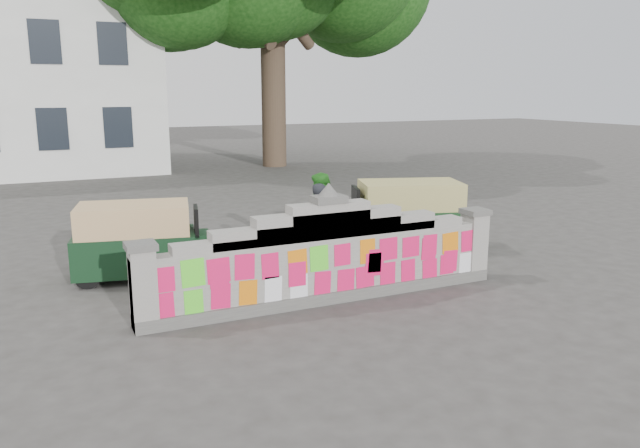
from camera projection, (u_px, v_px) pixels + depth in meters
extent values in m
plane|color=#383533|center=(328.00, 301.00, 10.51)|extent=(100.00, 100.00, 0.00)
cube|color=#4C4C49|center=(328.00, 295.00, 10.49)|extent=(6.40, 0.42, 0.20)
cube|color=gray|center=(328.00, 266.00, 10.39)|extent=(6.40, 0.32, 1.00)
cube|color=gray|center=(329.00, 233.00, 10.27)|extent=(5.20, 0.32, 0.14)
cube|color=gray|center=(329.00, 229.00, 10.25)|extent=(4.00, 0.32, 0.28)
cube|color=gray|center=(329.00, 224.00, 10.23)|extent=(2.60, 0.32, 0.44)
cube|color=gray|center=(329.00, 220.00, 10.22)|extent=(1.40, 0.32, 0.58)
cube|color=#4C4C49|center=(329.00, 199.00, 10.14)|extent=(0.55, 0.36, 0.12)
cone|color=#4C4C49|center=(329.00, 189.00, 10.11)|extent=(0.36, 0.36, 0.22)
cube|color=gray|center=(143.00, 290.00, 9.12)|extent=(0.36, 0.40, 1.24)
cube|color=#4C4C49|center=(141.00, 246.00, 8.98)|extent=(0.44, 0.44, 0.10)
cube|color=gray|center=(474.00, 246.00, 11.64)|extent=(0.36, 0.40, 1.24)
cube|color=#4C4C49|center=(475.00, 212.00, 11.50)|extent=(0.44, 0.44, 0.10)
cylinder|color=#38281E|center=(274.00, 100.00, 28.29)|extent=(1.10, 1.10, 6.00)
imported|color=black|center=(321.00, 252.00, 11.89)|extent=(1.78, 0.85, 0.90)
imported|color=black|center=(321.00, 236.00, 11.83)|extent=(0.45, 0.61, 1.53)
imported|color=#2C8624|center=(321.00, 216.00, 12.98)|extent=(0.82, 0.98, 1.80)
cube|color=black|center=(136.00, 252.00, 11.70)|extent=(2.39, 1.63, 0.73)
cube|color=tan|center=(134.00, 219.00, 11.57)|extent=(2.20, 1.54, 0.55)
cube|color=black|center=(197.00, 249.00, 11.95)|extent=(0.58, 0.72, 0.64)
cube|color=black|center=(196.00, 221.00, 11.83)|extent=(0.21, 0.64, 0.55)
cylinder|color=black|center=(203.00, 262.00, 12.03)|extent=(0.47, 0.20, 0.46)
cylinder|color=black|center=(87.00, 276.00, 11.11)|extent=(0.47, 0.20, 0.46)
cylinder|color=black|center=(94.00, 261.00, 12.06)|extent=(0.47, 0.20, 0.46)
cube|color=black|center=(409.00, 225.00, 13.81)|extent=(2.62, 1.95, 0.78)
cube|color=tan|center=(410.00, 195.00, 13.67)|extent=(2.42, 1.84, 0.59)
cube|color=black|center=(355.00, 227.00, 13.67)|extent=(0.68, 0.80, 0.68)
cube|color=black|center=(356.00, 200.00, 13.55)|extent=(0.29, 0.67, 0.59)
cylinder|color=black|center=(351.00, 240.00, 13.72)|extent=(0.50, 0.27, 0.49)
cylinder|color=black|center=(440.00, 232.00, 14.50)|extent=(0.50, 0.27, 0.49)
cylinder|color=black|center=(455.00, 243.00, 13.46)|extent=(0.50, 0.27, 0.49)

